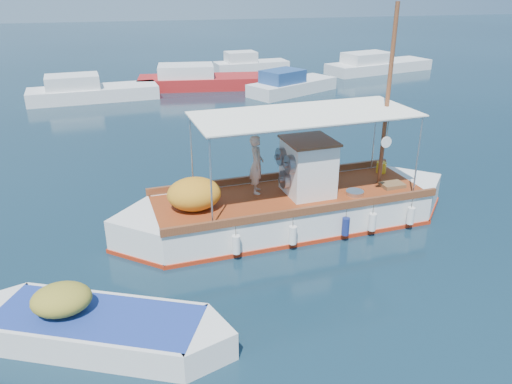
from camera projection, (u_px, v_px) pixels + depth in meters
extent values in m
plane|color=black|center=(287.00, 232.00, 15.00)|extent=(160.00, 160.00, 0.00)
cube|color=white|center=(290.00, 213.00, 15.34)|extent=(8.42, 3.50, 1.20)
cube|color=white|center=(156.00, 233.00, 14.14)|extent=(2.72, 2.72, 1.20)
cube|color=white|center=(404.00, 196.00, 16.55)|extent=(2.72, 2.72, 1.20)
cube|color=#A72810|center=(290.00, 224.00, 15.49)|extent=(8.53, 3.60, 0.20)
cube|color=maroon|center=(291.00, 196.00, 15.11)|extent=(8.40, 3.28, 0.07)
cube|color=brown|center=(275.00, 176.00, 16.26)|extent=(8.28, 0.90, 0.22)
cube|color=brown|center=(309.00, 211.00, 13.87)|extent=(8.28, 0.90, 0.22)
cube|color=white|center=(308.00, 168.00, 14.94)|extent=(1.44, 1.54, 1.64)
cube|color=brown|center=(309.00, 141.00, 14.60)|extent=(1.56, 1.66, 0.07)
cylinder|color=slate|center=(291.00, 164.00, 14.30)|extent=(0.29, 0.57, 0.55)
cylinder|color=slate|center=(282.00, 156.00, 14.90)|extent=(0.29, 0.57, 0.55)
cylinder|color=slate|center=(286.00, 179.00, 14.84)|extent=(0.29, 0.57, 0.55)
cylinder|color=brown|center=(388.00, 99.00, 14.92)|extent=(0.14, 0.14, 5.46)
cylinder|color=brown|center=(361.00, 115.00, 14.84)|extent=(1.97, 0.27, 0.09)
cylinder|color=silver|center=(192.00, 154.00, 14.86)|extent=(0.05, 0.05, 2.46)
cylinder|color=silver|center=(211.00, 183.00, 12.77)|extent=(0.05, 0.05, 2.46)
cylinder|color=silver|center=(374.00, 134.00, 16.69)|extent=(0.05, 0.05, 2.46)
cylinder|color=silver|center=(418.00, 157.00, 14.60)|extent=(0.05, 0.05, 2.46)
cube|color=white|center=(305.00, 114.00, 14.23)|extent=(6.67, 3.22, 0.04)
ellipsoid|color=orange|center=(194.00, 194.00, 14.05)|extent=(1.65, 1.44, 0.92)
cube|color=gold|center=(325.00, 176.00, 15.96)|extent=(0.29, 0.22, 0.44)
cylinder|color=gold|center=(381.00, 168.00, 16.76)|extent=(0.36, 0.36, 0.37)
cube|color=brown|center=(392.00, 185.00, 15.67)|extent=(0.75, 0.56, 0.13)
cylinder|color=#B2B2B2|center=(355.00, 193.00, 15.10)|extent=(0.60, 0.60, 0.13)
cylinder|color=white|center=(386.00, 142.00, 14.11)|extent=(0.33, 0.06, 0.33)
cylinder|color=white|center=(236.00, 244.00, 13.33)|extent=(0.24, 0.24, 0.52)
cylinder|color=navy|center=(346.00, 226.00, 14.29)|extent=(0.24, 0.24, 0.52)
cylinder|color=white|center=(411.00, 216.00, 14.94)|extent=(0.24, 0.24, 0.52)
imported|color=#B5A696|center=(257.00, 164.00, 14.94)|extent=(0.54, 0.72, 1.81)
cube|color=white|center=(99.00, 332.00, 10.44)|extent=(4.61, 3.28, 0.84)
cube|color=white|center=(7.00, 320.00, 10.80)|extent=(1.53, 1.53, 0.84)
cube|color=white|center=(198.00, 345.00, 10.07)|extent=(1.53, 1.53, 0.84)
cube|color=navy|center=(97.00, 317.00, 10.28)|extent=(4.53, 3.11, 0.05)
ellipsoid|color=olive|center=(61.00, 299.00, 10.27)|extent=(1.54, 1.42, 0.62)
cube|color=silver|center=(94.00, 95.00, 30.96)|extent=(7.95, 3.25, 1.00)
cube|color=silver|center=(72.00, 82.00, 30.25)|extent=(3.30, 2.37, 0.80)
cube|color=#A61B1B|center=(207.00, 84.00, 34.28)|extent=(9.42, 3.73, 1.00)
cube|color=silver|center=(186.00, 71.00, 33.76)|extent=(3.90, 2.75, 0.80)
cube|color=silver|center=(292.00, 88.00, 32.80)|extent=(6.59, 4.97, 1.00)
cube|color=navy|center=(283.00, 76.00, 31.86)|extent=(3.11, 2.86, 0.80)
cube|color=silver|center=(379.00, 68.00, 40.11)|extent=(9.37, 4.88, 1.00)
cube|color=silver|center=(367.00, 58.00, 39.16)|extent=(4.06, 3.08, 0.80)
cube|color=silver|center=(251.00, 68.00, 40.20)|extent=(6.05, 2.59, 1.00)
cube|color=silver|center=(241.00, 57.00, 39.58)|extent=(2.51, 1.93, 0.80)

